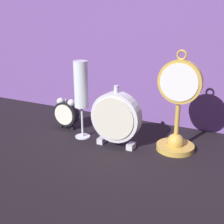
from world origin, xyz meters
TOP-DOWN VIEW (x-y plane):
  - ground_plane at (0.00, 0.00)m, footprint 4.00×4.00m
  - fabric_backdrop_drape at (0.00, 0.33)m, footprint 1.78×0.01m
  - pocket_watch_on_stand at (0.19, 0.12)m, footprint 0.13×0.11m
  - alarm_clock_twin_bell at (-0.20, 0.12)m, footprint 0.09×0.03m
  - mantel_clock_silver at (0.02, 0.07)m, footprint 0.16×0.04m
  - champagne_flute at (-0.11, 0.08)m, footprint 0.05×0.05m

SIDE VIEW (x-z plane):
  - ground_plane at x=0.00m, z-range 0.00..0.00m
  - alarm_clock_twin_bell at x=-0.20m, z-range 0.01..0.12m
  - mantel_clock_silver at x=0.02m, z-range 0.00..0.19m
  - pocket_watch_on_stand at x=0.19m, z-range -0.04..0.26m
  - champagne_flute at x=-0.11m, z-range 0.04..0.29m
  - fabric_backdrop_drape at x=0.00m, z-range 0.00..0.64m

